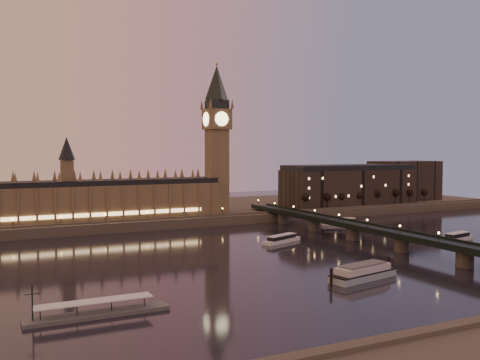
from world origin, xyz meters
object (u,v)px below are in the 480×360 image
object	(u,v)px
cruise_boat_b	(341,222)
pontoon_pier	(97,312)
cruise_boat_a	(282,239)
moored_barge	(363,272)

from	to	relation	value
cruise_boat_b	pontoon_pier	distance (m)	224.24
cruise_boat_a	pontoon_pier	bearing A→B (deg)	-165.40
cruise_boat_a	moored_barge	world-z (taller)	moored_barge
cruise_boat_a	cruise_boat_b	distance (m)	80.77
cruise_boat_b	moored_barge	world-z (taller)	moored_barge
cruise_boat_a	moored_barge	xyz separation A→B (m)	(-13.45, -84.51, 0.88)
moored_barge	pontoon_pier	size ratio (longest dim) A/B	0.81
cruise_boat_a	moored_barge	distance (m)	85.58
moored_barge	pontoon_pier	world-z (taller)	pontoon_pier
cruise_boat_b	moored_barge	xyz separation A→B (m)	(-83.15, -125.35, 0.67)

